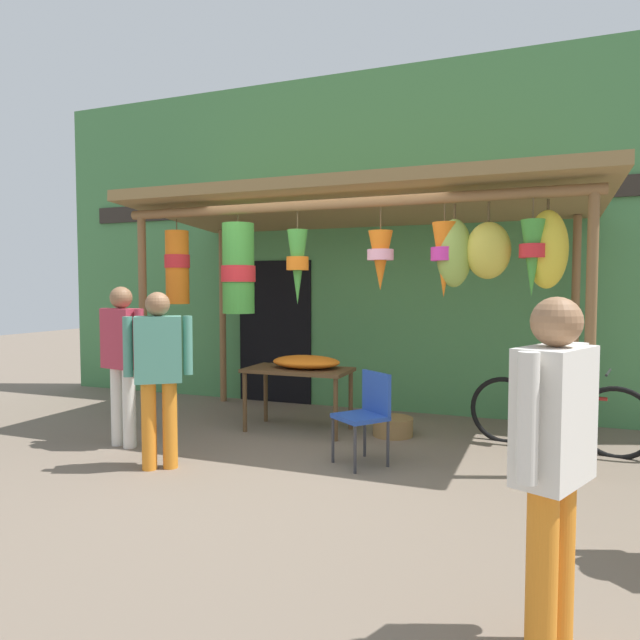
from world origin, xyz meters
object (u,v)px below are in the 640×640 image
folding_chair (367,409)px  customer_foreground (553,448)px  display_table (298,376)px  wicker_basket_by_table (393,426)px  passerby_at_right (122,353)px  flower_heap_on_table (307,362)px  parked_bicycle (557,415)px  shopper_by_bananas (159,366)px

folding_chair → customer_foreground: (1.49, -2.32, 0.42)m
display_table → wicker_basket_by_table: bearing=9.1°
wicker_basket_by_table → passerby_at_right: size_ratio=0.27×
flower_heap_on_table → passerby_at_right: bearing=-140.5°
flower_heap_on_table → folding_chair: size_ratio=0.93×
folding_chair → passerby_at_right: 2.54m
customer_foreground → passerby_at_right: 4.43m
folding_chair → passerby_at_right: size_ratio=0.52×
parked_bicycle → passerby_at_right: 4.42m
display_table → parked_bicycle: parked_bicycle is taller
passerby_at_right → parked_bicycle: bearing=19.4°
shopper_by_bananas → passerby_at_right: bearing=149.7°
customer_foreground → folding_chair: bearing=122.7°
folding_chair → wicker_basket_by_table: (-0.00, 1.04, -0.40)m
parked_bicycle → customer_foreground: (-0.17, -3.43, 0.58)m
display_table → parked_bicycle: 2.73m
display_table → flower_heap_on_table: flower_heap_on_table is taller
wicker_basket_by_table → parked_bicycle: bearing=2.7°
display_table → flower_heap_on_table: 0.19m
shopper_by_bananas → wicker_basket_by_table: bearing=47.4°
folding_chair → parked_bicycle: parked_bicycle is taller
folding_chair → parked_bicycle: bearing=34.0°
customer_foreground → shopper_by_bananas: (-3.18, 1.52, 0.00)m
display_table → customer_foreground: size_ratio=0.75×
flower_heap_on_table → shopper_by_bananas: 1.86m
display_table → folding_chair: size_ratio=1.40×
display_table → customer_foreground: (2.54, -3.19, 0.30)m
parked_bicycle → passerby_at_right: passerby_at_right is taller
flower_heap_on_table → wicker_basket_by_table: (0.96, 0.13, -0.68)m
folding_chair → shopper_by_bananas: bearing=-154.7°
shopper_by_bananas → passerby_at_right: (-0.79, 0.46, 0.03)m
customer_foreground → shopper_by_bananas: size_ratio=1.00×
folding_chair → parked_bicycle: 2.00m
flower_heap_on_table → passerby_at_right: (-1.52, -1.25, 0.18)m
display_table → parked_bicycle: (2.71, 0.25, -0.28)m
flower_heap_on_table → folding_chair: 1.35m
wicker_basket_by_table → customer_foreground: (1.49, -3.35, 0.83)m
customer_foreground → passerby_at_right: size_ratio=0.97×
wicker_basket_by_table → customer_foreground: 3.76m
parked_bicycle → wicker_basket_by_table: bearing=-177.3°
flower_heap_on_table → parked_bicycle: 2.66m
passerby_at_right → display_table: bearing=40.4°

